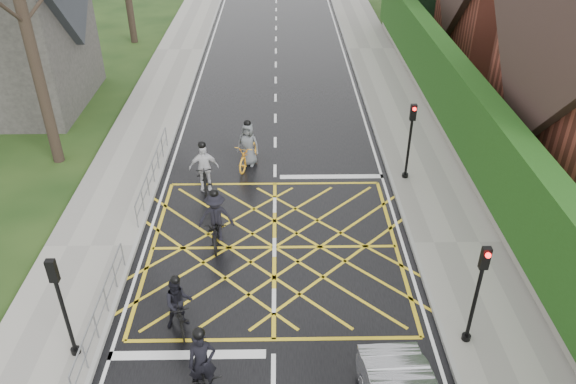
{
  "coord_description": "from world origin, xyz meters",
  "views": [
    {
      "loc": [
        0.22,
        -14.59,
        11.42
      ],
      "look_at": [
        0.47,
        1.35,
        1.3
      ],
      "focal_mm": 35.0,
      "sensor_mm": 36.0,
      "label": 1
    }
  ],
  "objects_px": {
    "cyclist_rear": "(203,373)",
    "cyclist_lead": "(248,150)",
    "cyclist_front": "(204,173)",
    "cyclist_mid": "(216,223)",
    "cyclist_back": "(179,308)"
  },
  "relations": [
    {
      "from": "cyclist_rear",
      "to": "cyclist_lead",
      "type": "xyz_separation_m",
      "value": [
        0.59,
        11.14,
        0.03
      ]
    },
    {
      "from": "cyclist_rear",
      "to": "cyclist_front",
      "type": "distance_m",
      "value": 9.31
    },
    {
      "from": "cyclist_mid",
      "to": "cyclist_lead",
      "type": "distance_m",
      "value": 5.18
    },
    {
      "from": "cyclist_front",
      "to": "cyclist_lead",
      "type": "height_order",
      "value": "cyclist_front"
    },
    {
      "from": "cyclist_front",
      "to": "cyclist_back",
      "type": "bearing_deg",
      "value": -98.75
    },
    {
      "from": "cyclist_front",
      "to": "cyclist_lead",
      "type": "xyz_separation_m",
      "value": [
        1.57,
        1.89,
        -0.06
      ]
    },
    {
      "from": "cyclist_back",
      "to": "cyclist_mid",
      "type": "height_order",
      "value": "cyclist_mid"
    },
    {
      "from": "cyclist_rear",
      "to": "cyclist_back",
      "type": "relative_size",
      "value": 1.23
    },
    {
      "from": "cyclist_lead",
      "to": "cyclist_mid",
      "type": "bearing_deg",
      "value": -83.11
    },
    {
      "from": "cyclist_rear",
      "to": "cyclist_mid",
      "type": "xyz_separation_m",
      "value": [
        -0.24,
        6.03,
        0.06
      ]
    },
    {
      "from": "cyclist_rear",
      "to": "cyclist_mid",
      "type": "bearing_deg",
      "value": 74.66
    },
    {
      "from": "cyclist_back",
      "to": "cyclist_front",
      "type": "bearing_deg",
      "value": 74.11
    },
    {
      "from": "cyclist_back",
      "to": "cyclist_lead",
      "type": "relative_size",
      "value": 0.83
    },
    {
      "from": "cyclist_back",
      "to": "cyclist_front",
      "type": "height_order",
      "value": "cyclist_front"
    },
    {
      "from": "cyclist_rear",
      "to": "cyclist_back",
      "type": "distance_m",
      "value": 2.35
    }
  ]
}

